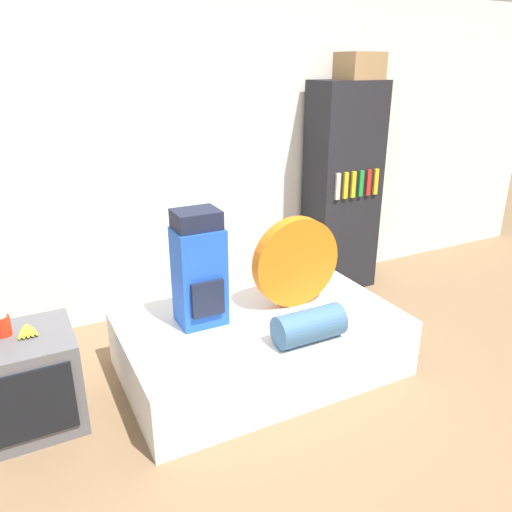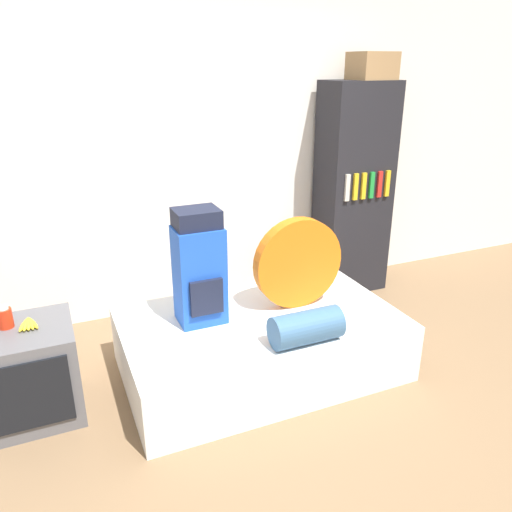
{
  "view_description": "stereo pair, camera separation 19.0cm",
  "coord_description": "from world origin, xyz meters",
  "px_view_note": "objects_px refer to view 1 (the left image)",
  "views": [
    {
      "loc": [
        -1.41,
        -2.01,
        2.02
      ],
      "look_at": [
        -0.05,
        0.66,
        0.86
      ],
      "focal_mm": 35.0,
      "sensor_mm": 36.0,
      "label": 1
    },
    {
      "loc": [
        -1.24,
        -2.09,
        2.02
      ],
      "look_at": [
        -0.05,
        0.66,
        0.86
      ],
      "focal_mm": 35.0,
      "sensor_mm": 36.0,
      "label": 2
    }
  ],
  "objects_px": {
    "tent_bag": "(296,262)",
    "bookshelf": "(342,189)",
    "cardboard_box": "(360,66)",
    "sleeping_roll": "(309,326)",
    "television": "(29,381)",
    "canister": "(2,325)",
    "backpack": "(199,270)"
  },
  "relations": [
    {
      "from": "tent_bag",
      "to": "bookshelf",
      "type": "xyz_separation_m",
      "value": [
        1.03,
        0.88,
        0.21
      ]
    },
    {
      "from": "cardboard_box",
      "to": "sleeping_roll",
      "type": "bearing_deg",
      "value": -134.13
    },
    {
      "from": "bookshelf",
      "to": "television",
      "type": "bearing_deg",
      "value": -163.26
    },
    {
      "from": "canister",
      "to": "bookshelf",
      "type": "height_order",
      "value": "bookshelf"
    },
    {
      "from": "backpack",
      "to": "sleeping_roll",
      "type": "xyz_separation_m",
      "value": [
        0.5,
        -0.53,
        -0.27
      ]
    },
    {
      "from": "tent_bag",
      "to": "sleeping_roll",
      "type": "distance_m",
      "value": 0.56
    },
    {
      "from": "television",
      "to": "canister",
      "type": "bearing_deg",
      "value": 139.18
    },
    {
      "from": "sleeping_roll",
      "to": "bookshelf",
      "type": "height_order",
      "value": "bookshelf"
    },
    {
      "from": "tent_bag",
      "to": "bookshelf",
      "type": "height_order",
      "value": "bookshelf"
    },
    {
      "from": "bookshelf",
      "to": "tent_bag",
      "type": "bearing_deg",
      "value": -139.25
    },
    {
      "from": "canister",
      "to": "cardboard_box",
      "type": "distance_m",
      "value": 3.33
    },
    {
      "from": "tent_bag",
      "to": "cardboard_box",
      "type": "xyz_separation_m",
      "value": [
        1.1,
        0.85,
        1.27
      ]
    },
    {
      "from": "cardboard_box",
      "to": "backpack",
      "type": "bearing_deg",
      "value": -156.07
    },
    {
      "from": "backpack",
      "to": "bookshelf",
      "type": "distance_m",
      "value": 1.92
    },
    {
      "from": "backpack",
      "to": "cardboard_box",
      "type": "xyz_separation_m",
      "value": [
        1.79,
        0.8,
        1.22
      ]
    },
    {
      "from": "backpack",
      "to": "television",
      "type": "relative_size",
      "value": 1.32
    },
    {
      "from": "backpack",
      "to": "cardboard_box",
      "type": "relative_size",
      "value": 2.31
    },
    {
      "from": "backpack",
      "to": "canister",
      "type": "height_order",
      "value": "backpack"
    },
    {
      "from": "television",
      "to": "canister",
      "type": "relative_size",
      "value": 4.36
    },
    {
      "from": "sleeping_roll",
      "to": "canister",
      "type": "bearing_deg",
      "value": 160.53
    },
    {
      "from": "bookshelf",
      "to": "cardboard_box",
      "type": "bearing_deg",
      "value": -25.64
    },
    {
      "from": "tent_bag",
      "to": "bookshelf",
      "type": "distance_m",
      "value": 1.37
    },
    {
      "from": "backpack",
      "to": "sleeping_roll",
      "type": "distance_m",
      "value": 0.78
    },
    {
      "from": "backpack",
      "to": "television",
      "type": "distance_m",
      "value": 1.19
    },
    {
      "from": "backpack",
      "to": "television",
      "type": "xyz_separation_m",
      "value": [
        -1.08,
        -0.01,
        -0.49
      ]
    },
    {
      "from": "backpack",
      "to": "television",
      "type": "bearing_deg",
      "value": -179.36
    },
    {
      "from": "backpack",
      "to": "canister",
      "type": "distance_m",
      "value": 1.17
    },
    {
      "from": "backpack",
      "to": "tent_bag",
      "type": "relative_size",
      "value": 1.2
    },
    {
      "from": "sleeping_roll",
      "to": "bookshelf",
      "type": "distance_m",
      "value": 1.88
    },
    {
      "from": "canister",
      "to": "bookshelf",
      "type": "bearing_deg",
      "value": 15.03
    },
    {
      "from": "television",
      "to": "sleeping_roll",
      "type": "bearing_deg",
      "value": -18.15
    },
    {
      "from": "tent_bag",
      "to": "television",
      "type": "bearing_deg",
      "value": 178.68
    }
  ]
}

